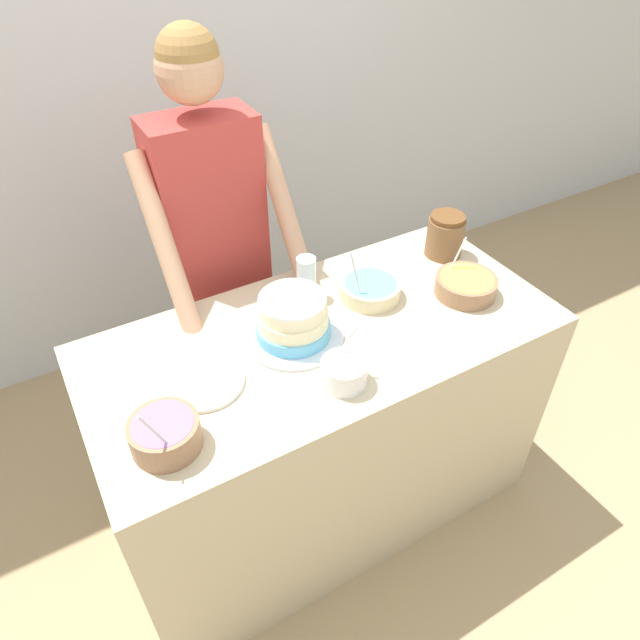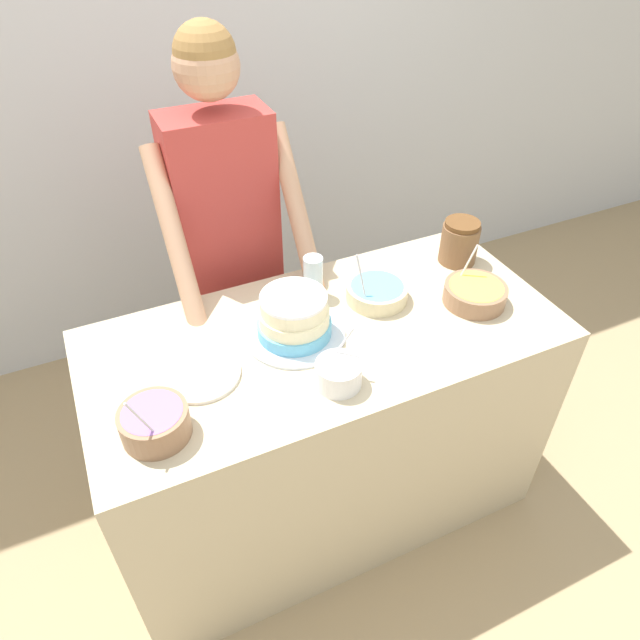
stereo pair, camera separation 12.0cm
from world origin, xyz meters
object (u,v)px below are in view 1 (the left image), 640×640
object	(u,v)px
cake	(293,320)
frosting_bowl_purple	(165,434)
ceramic_plate	(204,382)
frosting_bowl_blue	(370,289)
frosting_bowl_yellow	(466,285)
frosting_bowl_white	(344,371)
drinking_glass	(306,277)
stoneware_jar	(445,235)
person_baker	(212,226)

from	to	relation	value
cake	frosting_bowl_purple	size ratio (longest dim) A/B	1.64
cake	ceramic_plate	size ratio (longest dim) A/B	1.37
frosting_bowl_blue	frosting_bowl_purple	xyz separation A→B (m)	(-0.80, -0.26, 0.01)
frosting_bowl_yellow	cake	bearing A→B (deg)	171.08
frosting_bowl_yellow	frosting_bowl_white	bearing A→B (deg)	-165.56
cake	frosting_bowl_yellow	size ratio (longest dim) A/B	1.53
frosting_bowl_purple	drinking_glass	xyz separation A→B (m)	(0.61, 0.38, 0.03)
frosting_bowl_blue	frosting_bowl_purple	size ratio (longest dim) A/B	1.07
cake	stoneware_jar	bearing A→B (deg)	10.93
frosting_bowl_white	person_baker	bearing A→B (deg)	95.82
frosting_bowl_blue	drinking_glass	size ratio (longest dim) A/B	1.39
frosting_bowl_purple	stoneware_jar	size ratio (longest dim) A/B	1.19
frosting_bowl_blue	ceramic_plate	xyz separation A→B (m)	(-0.64, -0.10, -0.03)
person_baker	stoneware_jar	size ratio (longest dim) A/B	10.54
frosting_bowl_white	stoneware_jar	size ratio (longest dim) A/B	1.04
cake	frosting_bowl_white	bearing A→B (deg)	-82.75
frosting_bowl_purple	ceramic_plate	bearing A→B (deg)	45.22
cake	frosting_bowl_white	world-z (taller)	frosting_bowl_white
frosting_bowl_purple	stoneware_jar	distance (m)	1.23
frosting_bowl_yellow	stoneware_jar	size ratio (longest dim) A/B	1.27
person_baker	ceramic_plate	bearing A→B (deg)	-115.46
frosting_bowl_purple	frosting_bowl_yellow	world-z (taller)	frosting_bowl_purple
cake	stoneware_jar	size ratio (longest dim) A/B	1.95
cake	frosting_bowl_purple	xyz separation A→B (m)	(-0.47, -0.21, -0.02)
frosting_bowl_purple	frosting_bowl_blue	bearing A→B (deg)	18.41
person_baker	frosting_bowl_yellow	world-z (taller)	person_baker
drinking_glass	stoneware_jar	world-z (taller)	stoneware_jar
frosting_bowl_purple	frosting_bowl_yellow	xyz separation A→B (m)	(1.08, 0.11, -0.01)
frosting_bowl_white	drinking_glass	bearing A→B (deg)	75.31
ceramic_plate	stoneware_jar	size ratio (longest dim) A/B	1.43
frosting_bowl_white	ceramic_plate	world-z (taller)	frosting_bowl_white
frosting_bowl_blue	frosting_bowl_yellow	distance (m)	0.32
person_baker	stoneware_jar	xyz separation A→B (m)	(0.75, -0.38, -0.07)
frosting_bowl_yellow	person_baker	bearing A→B (deg)	136.99
cake	ceramic_plate	world-z (taller)	cake
drinking_glass	ceramic_plate	xyz separation A→B (m)	(-0.45, -0.22, -0.07)
person_baker	cake	xyz separation A→B (m)	(0.05, -0.52, -0.08)
cake	ceramic_plate	xyz separation A→B (m)	(-0.32, -0.05, -0.06)
frosting_bowl_blue	drinking_glass	bearing A→B (deg)	148.54
cake	frosting_bowl_blue	distance (m)	0.33
frosting_bowl_white	stoneware_jar	distance (m)	0.77
cake	ceramic_plate	distance (m)	0.33
cake	frosting_bowl_blue	xyz separation A→B (m)	(0.32, 0.05, -0.04)
stoneware_jar	frosting_bowl_blue	bearing A→B (deg)	-168.01
drinking_glass	stoneware_jar	distance (m)	0.56
ceramic_plate	stoneware_jar	world-z (taller)	stoneware_jar
person_baker	stoneware_jar	world-z (taller)	person_baker
cake	frosting_bowl_purple	bearing A→B (deg)	-156.12
ceramic_plate	frosting_bowl_yellow	bearing A→B (deg)	-2.82
frosting_bowl_yellow	drinking_glass	size ratio (longest dim) A/B	1.39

